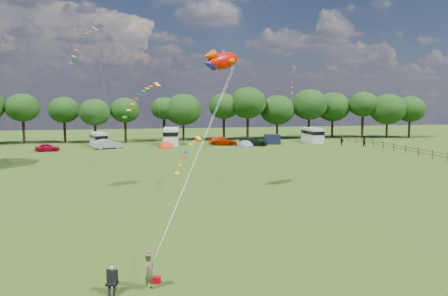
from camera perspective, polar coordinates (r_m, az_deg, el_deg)
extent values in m
plane|color=black|center=(29.75, 3.10, -9.43)|extent=(180.00, 180.00, 0.00)
cylinder|color=black|center=(85.87, -24.68, 1.93)|extent=(0.49, 0.49, 4.25)
ellipsoid|color=black|center=(85.68, -24.82, 4.81)|extent=(5.86, 5.86, 4.98)
cylinder|color=black|center=(85.18, -20.08, 1.98)|extent=(0.47, 0.47, 3.90)
ellipsoid|color=black|center=(84.98, -20.19, 4.70)|extent=(5.58, 5.58, 4.74)
cylinder|color=black|center=(81.50, -16.45, 1.80)|extent=(0.44, 0.44, 3.56)
ellipsoid|color=black|center=(81.29, -16.54, 4.51)|extent=(5.56, 5.56, 4.73)
cylinder|color=black|center=(82.16, -12.73, 2.08)|extent=(0.47, 0.47, 3.95)
ellipsoid|color=black|center=(81.95, -12.80, 4.85)|extent=(5.33, 5.33, 4.53)
cylinder|color=black|center=(84.08, -7.81, 2.41)|extent=(0.50, 0.50, 4.33)
ellipsoid|color=black|center=(83.89, -7.86, 5.15)|extent=(4.95, 4.95, 4.21)
cylinder|color=black|center=(83.97, -5.32, 2.09)|extent=(0.43, 0.43, 3.31)
ellipsoid|color=black|center=(83.74, -5.35, 5.02)|extent=(7.03, 7.03, 5.98)
cylinder|color=black|center=(85.37, -0.02, 2.54)|extent=(0.50, 0.50, 4.36)
ellipsoid|color=black|center=(85.18, -0.02, 5.48)|extent=(5.84, 5.84, 4.97)
cylinder|color=black|center=(85.55, 3.12, 2.60)|extent=(0.51, 0.51, 4.55)
ellipsoid|color=black|center=(85.35, 3.14, 5.92)|extent=(7.15, 7.15, 6.08)
cylinder|color=black|center=(88.04, 6.93, 2.24)|extent=(0.42, 0.42, 3.21)
ellipsoid|color=black|center=(87.82, 6.97, 4.97)|extent=(6.90, 6.90, 5.86)
cylinder|color=black|center=(89.65, 11.02, 2.55)|extent=(0.48, 0.48, 4.17)
ellipsoid|color=black|center=(89.45, 11.08, 5.60)|extent=(7.16, 7.16, 6.09)
cylinder|color=black|center=(93.84, 13.95, 2.50)|extent=(0.45, 0.45, 3.66)
ellipsoid|color=black|center=(93.65, 14.03, 5.23)|extent=(7.05, 7.05, 5.99)
cylinder|color=black|center=(94.07, 17.62, 2.69)|extent=(0.52, 0.52, 4.65)
ellipsoid|color=black|center=(93.89, 17.71, 5.47)|extent=(5.96, 5.96, 5.06)
cylinder|color=black|center=(95.38, 20.48, 2.20)|extent=(0.42, 0.42, 3.19)
ellipsoid|color=black|center=(95.18, 20.59, 4.78)|extent=(7.23, 7.23, 6.14)
cylinder|color=black|center=(98.65, 23.03, 2.32)|extent=(0.44, 0.44, 3.52)
ellipsoid|color=black|center=(98.47, 23.13, 4.69)|extent=(6.22, 6.22, 5.28)
cylinder|color=#472D19|center=(62.97, 27.20, -1.08)|extent=(0.12, 0.12, 1.20)
cylinder|color=#472D19|center=(65.32, 25.56, -0.75)|extent=(0.12, 0.12, 1.20)
cylinder|color=#472D19|center=(64.10, 26.38, -0.60)|extent=(0.08, 3.00, 0.08)
cylinder|color=#472D19|center=(64.15, 26.36, -0.95)|extent=(0.08, 3.00, 0.08)
cylinder|color=#472D19|center=(67.72, 24.04, -0.43)|extent=(0.12, 0.12, 1.20)
cylinder|color=#472D19|center=(66.47, 24.80, -0.29)|extent=(0.08, 3.00, 0.08)
cylinder|color=#472D19|center=(66.52, 24.79, -0.63)|extent=(0.08, 3.00, 0.08)
cylinder|color=#472D19|center=(70.16, 22.63, -0.14)|extent=(0.12, 0.12, 1.20)
cylinder|color=#472D19|center=(68.90, 23.33, 0.00)|extent=(0.08, 3.00, 0.08)
cylinder|color=#472D19|center=(68.94, 23.32, -0.33)|extent=(0.08, 3.00, 0.08)
cylinder|color=#472D19|center=(72.65, 21.31, 0.13)|extent=(0.12, 0.12, 1.20)
cylinder|color=#472D19|center=(71.36, 21.97, 0.27)|extent=(0.08, 3.00, 0.08)
cylinder|color=#472D19|center=(71.41, 21.95, -0.05)|extent=(0.08, 3.00, 0.08)
cylinder|color=#472D19|center=(75.17, 20.07, 0.38)|extent=(0.12, 0.12, 1.20)
cylinder|color=#472D19|center=(73.87, 20.69, 0.53)|extent=(0.08, 3.00, 0.08)
cylinder|color=#472D19|center=(73.91, 20.68, 0.22)|extent=(0.08, 3.00, 0.08)
cylinder|color=#472D19|center=(77.73, 18.92, 0.62)|extent=(0.12, 0.12, 1.20)
cylinder|color=#472D19|center=(76.41, 19.50, 0.76)|extent=(0.08, 3.00, 0.08)
cylinder|color=#472D19|center=(76.45, 19.49, 0.46)|extent=(0.08, 3.00, 0.08)
cylinder|color=#472D19|center=(80.32, 17.84, 0.84)|extent=(0.12, 0.12, 1.20)
cylinder|color=#472D19|center=(78.99, 18.38, 0.98)|extent=(0.08, 3.00, 0.08)
cylinder|color=#472D19|center=(79.02, 18.37, 0.69)|extent=(0.08, 3.00, 0.08)
cylinder|color=#472D19|center=(82.93, 16.83, 1.04)|extent=(0.12, 0.12, 1.20)
cylinder|color=#472D19|center=(81.59, 17.34, 1.19)|extent=(0.08, 3.00, 0.08)
cylinder|color=#472D19|center=(81.63, 17.33, 0.91)|extent=(0.08, 3.00, 0.08)
cylinder|color=#472D19|center=(85.57, 15.88, 1.24)|extent=(0.12, 0.12, 1.20)
cylinder|color=#472D19|center=(84.22, 16.36, 1.38)|extent=(0.08, 3.00, 0.08)
cylinder|color=#472D19|center=(84.26, 16.35, 1.11)|extent=(0.08, 3.00, 0.08)
cylinder|color=#472D19|center=(88.24, 14.99, 1.42)|extent=(0.12, 0.12, 1.20)
cylinder|color=#472D19|center=(86.87, 15.44, 1.56)|extent=(0.08, 3.00, 0.08)
cylinder|color=#472D19|center=(86.91, 15.43, 1.30)|extent=(0.08, 3.00, 0.08)
imported|color=#A20522|center=(72.20, -22.06, 0.06)|extent=(3.68, 1.62, 1.20)
imported|color=#979CA0|center=(72.78, -14.95, 0.51)|extent=(4.74, 3.17, 1.57)
imported|color=#B02300|center=(75.75, -0.16, 0.91)|extent=(5.12, 3.29, 1.42)
imported|color=black|center=(75.03, 3.88, 0.82)|extent=(5.43, 3.46, 1.37)
cube|color=#B4B4B6|center=(77.00, -16.08, 1.09)|extent=(3.27, 5.06, 2.34)
cube|color=black|center=(76.96, -16.09, 1.44)|extent=(3.34, 5.16, 0.55)
cylinder|color=black|center=(75.65, -15.82, 0.36)|extent=(0.70, 0.42, 0.66)
cylinder|color=black|center=(78.52, -16.29, 0.57)|extent=(0.70, 0.42, 0.66)
cube|color=silver|center=(76.89, -6.91, 1.51)|extent=(3.17, 6.12, 2.93)
cube|color=black|center=(76.84, -6.92, 1.96)|extent=(3.24, 6.24, 0.69)
cylinder|color=black|center=(75.15, -6.96, 0.59)|extent=(0.86, 0.40, 0.83)
cylinder|color=black|center=(78.82, -6.85, 0.87)|extent=(0.86, 0.40, 0.83)
cube|color=#BEBDC0|center=(82.31, 11.49, 1.66)|extent=(2.35, 5.32, 2.64)
cube|color=black|center=(82.27, 11.50, 2.03)|extent=(2.40, 5.42, 0.62)
cylinder|color=black|center=(80.89, 11.95, 0.89)|extent=(0.75, 0.29, 0.74)
cylinder|color=black|center=(83.91, 11.01, 1.11)|extent=(0.75, 0.29, 0.74)
ellipsoid|color=red|center=(72.23, -7.57, 0.02)|extent=(2.52, 2.90, 2.07)
cylinder|color=red|center=(72.23, -7.57, 0.04)|extent=(2.65, 2.65, 0.08)
ellipsoid|color=#4E616D|center=(73.40, 2.79, 0.18)|extent=(2.77, 3.18, 2.16)
cylinder|color=#4E616D|center=(73.39, 2.79, 0.19)|extent=(2.90, 2.90, 0.08)
cube|color=black|center=(78.06, 6.30, 1.15)|extent=(3.13, 2.72, 1.72)
imported|color=brown|center=(19.74, -9.71, -15.65)|extent=(0.64, 0.66, 1.53)
cylinder|color=#99999E|center=(19.69, -15.05, -17.58)|extent=(0.02, 0.02, 0.43)
cylinder|color=#99999E|center=(19.67, -13.80, -17.58)|extent=(0.02, 0.02, 0.43)
cylinder|color=#99999E|center=(20.07, -14.97, -17.11)|extent=(0.02, 0.02, 0.43)
cylinder|color=#99999E|center=(20.04, -13.75, -17.10)|extent=(0.02, 0.02, 0.43)
cube|color=black|center=(19.78, -14.41, -16.77)|extent=(0.57, 0.56, 0.05)
cube|color=black|center=(19.88, -14.40, -15.81)|extent=(0.48, 0.15, 0.51)
cube|color=black|center=(19.70, -14.43, -15.94)|extent=(0.39, 0.30, 0.54)
sphere|color=tan|center=(19.55, -14.47, -14.95)|extent=(0.20, 0.20, 0.20)
cube|color=#A6000E|center=(20.48, -8.91, -16.66)|extent=(0.48, 0.40, 0.29)
ellipsoid|color=#C40E00|center=(37.69, -0.18, 11.30)|extent=(3.79, 3.09, 2.10)
ellipsoid|color=#F5FF2B|center=(37.68, -0.18, 11.05)|extent=(2.37, 1.92, 1.15)
cone|color=#CD3D00|center=(36.65, -2.01, 11.95)|extent=(1.58, 1.47, 1.10)
cone|color=#171A9B|center=(36.59, -2.00, 10.92)|extent=(1.58, 1.47, 1.10)
cone|color=#171A9B|center=(37.83, -0.05, 12.32)|extent=(1.15, 1.20, 0.94)
sphere|color=white|center=(38.86, 0.79, 11.45)|extent=(0.35, 0.35, 0.35)
sphere|color=black|center=(38.96, 0.83, 11.44)|extent=(0.17, 0.17, 0.17)
cube|color=#FFAC23|center=(57.95, -16.50, 14.74)|extent=(0.80, 0.85, 0.42)
cube|color=red|center=(57.45, -16.81, 14.57)|extent=(0.47, 0.67, 0.12)
cube|color=orange|center=(56.95, -17.13, 14.37)|extent=(0.47, 0.67, 0.13)
cube|color=yellow|center=(56.44, -17.45, 14.08)|extent=(0.46, 0.67, 0.14)
cube|color=#198C1E|center=(55.92, -17.77, 13.70)|extent=(0.46, 0.67, 0.15)
cube|color=#0C1EB2|center=(55.40, -18.09, 13.23)|extent=(0.45, 0.67, 0.16)
cube|color=red|center=(54.87, -18.42, 12.67)|extent=(0.45, 0.67, 0.17)
cube|color=orange|center=(54.34, -18.74, 12.02)|extent=(0.44, 0.66, 0.18)
cube|color=yellow|center=(53.82, -19.07, 11.26)|extent=(0.44, 0.66, 0.19)
cube|color=#198C1E|center=(53.30, -19.40, 10.41)|extent=(0.43, 0.66, 0.20)
cube|color=#0C1EB2|center=(52.78, -19.73, 9.45)|extent=(0.42, 0.65, 0.21)
cube|color=yellow|center=(51.02, -8.68, 8.22)|extent=(0.81, 0.81, 0.38)
cube|color=red|center=(50.55, -9.12, 8.10)|extent=(0.57, 0.56, 0.11)
cube|color=orange|center=(50.08, -9.56, 7.94)|extent=(0.56, 0.56, 0.12)
cube|color=yellow|center=(49.61, -10.01, 7.68)|extent=(0.56, 0.55, 0.13)
cube|color=#198C1E|center=(49.15, -10.46, 7.32)|extent=(0.56, 0.55, 0.14)
cube|color=#0C1EB2|center=(48.69, -10.92, 6.87)|extent=(0.56, 0.55, 0.15)
cube|color=red|center=(48.23, -11.39, 6.30)|extent=(0.55, 0.54, 0.16)
cube|color=orange|center=(47.79, -11.86, 5.63)|extent=(0.55, 0.54, 0.16)
cube|color=yellow|center=(47.36, -12.34, 4.85)|extent=(0.54, 0.53, 0.17)
cube|color=#198C1E|center=(46.94, -12.82, 3.96)|extent=(0.54, 0.53, 0.18)
cube|color=#FEED00|center=(41.69, -3.30, 1.29)|extent=(0.72, 0.71, 0.34)
cube|color=red|center=(41.12, -3.63, 1.12)|extent=(0.51, 0.48, 0.09)
cube|color=orange|center=(40.56, -3.96, 0.88)|extent=(0.51, 0.48, 0.10)
cube|color=yellow|center=(40.01, -4.30, 0.52)|extent=(0.51, 0.48, 0.11)
cube|color=#198C1E|center=(39.47, -4.66, 0.04)|extent=(0.50, 0.47, 0.12)
cube|color=#0C1EB2|center=(38.94, -5.02, -0.58)|extent=(0.50, 0.47, 0.13)
cube|color=red|center=(38.43, -5.39, -1.33)|extent=(0.50, 0.47, 0.14)
cube|color=orange|center=(37.94, -5.77, -2.21)|extent=(0.50, 0.46, 0.15)
cube|color=yellow|center=(37.48, -6.15, -3.25)|extent=(0.49, 0.46, 0.15)
imported|color=black|center=(77.06, 17.76, 0.86)|extent=(0.99, 0.71, 1.87)
imported|color=black|center=(77.46, 15.09, 0.92)|extent=(1.22, 0.92, 1.71)
cube|color=#E99F00|center=(55.91, 9.23, 10.38)|extent=(0.79, 0.82, 0.39)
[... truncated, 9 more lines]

